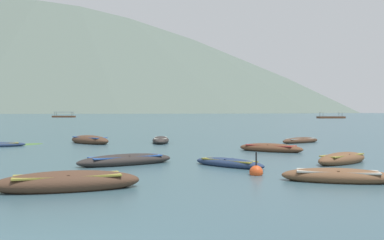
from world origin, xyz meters
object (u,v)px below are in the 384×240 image
rowboat_0 (337,176)px  rowboat_11 (68,182)px  rowboat_1 (271,148)px  rowboat_5 (342,159)px  rowboat_10 (301,141)px  rowboat_4 (90,140)px  ferry_2 (331,117)px  rowboat_6 (229,163)px  mooring_buoy (256,172)px  rowboat_2 (126,160)px  rowboat_9 (161,140)px  ferry_1 (64,116)px

rowboat_0 → rowboat_11: bearing=-167.7°
rowboat_1 → rowboat_5: size_ratio=1.22×
rowboat_5 → rowboat_11: (-10.23, -7.16, 0.03)m
rowboat_11 → rowboat_10: bearing=61.5°
rowboat_0 → rowboat_4: rowboat_4 is taller
rowboat_1 → rowboat_11: 15.35m
rowboat_0 → ferry_2: ferry_2 is taller
rowboat_6 → mooring_buoy: bearing=-70.7°
rowboat_2 → rowboat_5: rowboat_5 is taller
rowboat_9 → rowboat_0: bearing=-67.0°
ferry_2 → mooring_buoy: bearing=-106.5°
rowboat_0 → rowboat_5: rowboat_5 is taller
rowboat_4 → rowboat_5: (14.71, -12.14, -0.04)m
rowboat_11 → ferry_2: size_ratio=0.43×
rowboat_0 → ferry_2: bearing=74.6°
rowboat_2 → mooring_buoy: 6.19m
rowboat_1 → rowboat_11: (-7.88, -13.18, 0.04)m
rowboat_6 → rowboat_10: (6.12, 14.71, 0.02)m
ferry_1 → mooring_buoy: ferry_1 is taller
rowboat_2 → rowboat_5: 9.70m
rowboat_5 → rowboat_10: (0.95, 13.39, -0.03)m
ferry_2 → mooring_buoy: ferry_2 is taller
rowboat_4 → rowboat_10: size_ratio=1.14×
rowboat_0 → ferry_1: bearing=110.7°
ferry_1 → ferry_2: (107.66, -24.29, -0.00)m
mooring_buoy → rowboat_0: bearing=-30.7°
rowboat_9 → rowboat_10: (10.51, 0.34, -0.03)m
rowboat_9 → rowboat_10: 10.52m
ferry_1 → mooring_buoy: (63.52, -173.43, -0.34)m
rowboat_2 → rowboat_9: 13.81m
rowboat_2 → ferry_1: bearing=108.8°
rowboat_5 → rowboat_9: size_ratio=0.80×
rowboat_5 → rowboat_6: size_ratio=1.01×
ferry_2 → mooring_buoy: (-44.14, -149.14, -0.34)m
rowboat_4 → mooring_buoy: (10.42, -15.96, -0.13)m
rowboat_4 → rowboat_9: size_ratio=0.98×
rowboat_1 → ferry_2: size_ratio=0.39×
rowboat_4 → rowboat_1: bearing=-26.4°
rowboat_5 → rowboat_6: bearing=-165.7°
rowboat_2 → rowboat_0: bearing=-30.0°
rowboat_4 → ferry_2: (54.56, 133.18, 0.21)m
rowboat_4 → rowboat_10: (15.66, 1.25, -0.07)m
ferry_2 → mooring_buoy: size_ratio=10.53×
rowboat_1 → rowboat_10: (3.30, 7.37, -0.02)m
rowboat_1 → rowboat_9: rowboat_9 is taller
rowboat_11 → rowboat_6: bearing=49.1°
rowboat_2 → rowboat_11: size_ratio=0.98×
rowboat_5 → rowboat_0: bearing=-108.4°
rowboat_2 → rowboat_11: rowboat_11 is taller
rowboat_10 → ferry_2: bearing=73.6°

